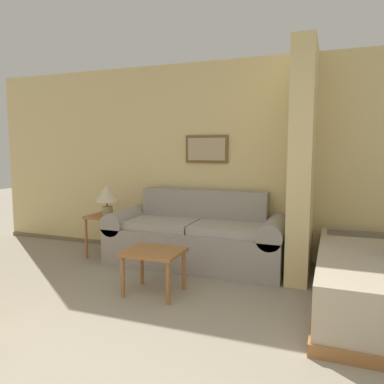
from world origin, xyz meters
TOP-DOWN VIEW (x-y plane):
  - wall_back at (-0.00, 3.70)m, footprint 7.49×0.16m
  - wall_partition_pillar at (0.99, 3.21)m, footprint 0.24×0.85m
  - couch at (-0.28, 3.21)m, footprint 2.25×0.84m
  - coffee_table at (-0.34, 2.14)m, footprint 0.57×0.47m
  - side_table at (-1.54, 3.14)m, footprint 0.47×0.47m
  - table_lamp at (-1.54, 3.14)m, footprint 0.32×0.32m

SIDE VIEW (x-z plane):
  - couch at x=-0.28m, z-range -0.12..0.80m
  - coffee_table at x=-0.34m, z-range 0.16..0.61m
  - side_table at x=-1.54m, z-range 0.19..0.76m
  - table_lamp at x=-1.54m, z-range 0.64..1.05m
  - wall_back at x=0.00m, z-range -0.01..2.59m
  - wall_partition_pillar at x=0.99m, z-range 0.00..2.60m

